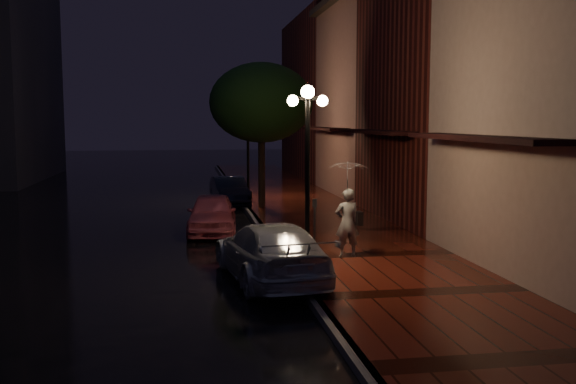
{
  "coord_description": "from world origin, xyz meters",
  "views": [
    {
      "loc": [
        -2.51,
        -19.71,
        3.66
      ],
      "look_at": [
        0.72,
        0.09,
        1.4
      ],
      "focal_mm": 40.0,
      "sensor_mm": 36.0,
      "label": 1
    }
  ],
  "objects_px": {
    "navy_car": "(229,191)",
    "woman_with_umbrella": "(348,194)",
    "street_tree": "(262,105)",
    "parking_meter": "(315,218)",
    "streetlamp_far": "(248,144)",
    "pink_car": "(212,214)",
    "silver_car": "(270,252)",
    "streetlamp_near": "(307,165)"
  },
  "relations": [
    {
      "from": "streetlamp_near",
      "to": "parking_meter",
      "type": "height_order",
      "value": "streetlamp_near"
    },
    {
      "from": "streetlamp_near",
      "to": "woman_with_umbrella",
      "type": "height_order",
      "value": "streetlamp_near"
    },
    {
      "from": "pink_car",
      "to": "silver_car",
      "type": "distance_m",
      "value": 6.55
    },
    {
      "from": "pink_car",
      "to": "navy_car",
      "type": "distance_m",
      "value": 6.81
    },
    {
      "from": "silver_car",
      "to": "streetlamp_far",
      "type": "bearing_deg",
      "value": -101.28
    },
    {
      "from": "streetlamp_far",
      "to": "woman_with_umbrella",
      "type": "distance_m",
      "value": 13.02
    },
    {
      "from": "street_tree",
      "to": "parking_meter",
      "type": "bearing_deg",
      "value": -87.43
    },
    {
      "from": "silver_car",
      "to": "pink_car",
      "type": "bearing_deg",
      "value": -88.47
    },
    {
      "from": "pink_car",
      "to": "parking_meter",
      "type": "distance_m",
      "value": 4.52
    },
    {
      "from": "streetlamp_near",
      "to": "pink_car",
      "type": "height_order",
      "value": "streetlamp_near"
    },
    {
      "from": "streetlamp_near",
      "to": "street_tree",
      "type": "height_order",
      "value": "street_tree"
    },
    {
      "from": "streetlamp_far",
      "to": "parking_meter",
      "type": "relative_size",
      "value": 3.15
    },
    {
      "from": "streetlamp_near",
      "to": "navy_car",
      "type": "bearing_deg",
      "value": 94.29
    },
    {
      "from": "navy_car",
      "to": "silver_car",
      "type": "relative_size",
      "value": 0.8
    },
    {
      "from": "street_tree",
      "to": "parking_meter",
      "type": "distance_m",
      "value": 9.3
    },
    {
      "from": "parking_meter",
      "to": "silver_car",
      "type": "bearing_deg",
      "value": -105.05
    },
    {
      "from": "woman_with_umbrella",
      "to": "pink_car",
      "type": "bearing_deg",
      "value": -59.21
    },
    {
      "from": "streetlamp_near",
      "to": "streetlamp_far",
      "type": "bearing_deg",
      "value": 90.0
    },
    {
      "from": "street_tree",
      "to": "pink_car",
      "type": "bearing_deg",
      "value": -113.94
    },
    {
      "from": "streetlamp_far",
      "to": "pink_car",
      "type": "xyz_separation_m",
      "value": [
        -1.98,
        -8.05,
        -1.96
      ]
    },
    {
      "from": "woman_with_umbrella",
      "to": "parking_meter",
      "type": "distance_m",
      "value": 1.59
    },
    {
      "from": "street_tree",
      "to": "woman_with_umbrella",
      "type": "xyz_separation_m",
      "value": [
        1.0,
        -9.92,
        -2.46
      ]
    },
    {
      "from": "parking_meter",
      "to": "street_tree",
      "type": "bearing_deg",
      "value": 107.19
    },
    {
      "from": "streetlamp_near",
      "to": "pink_car",
      "type": "distance_m",
      "value": 6.56
    },
    {
      "from": "streetlamp_near",
      "to": "pink_car",
      "type": "xyz_separation_m",
      "value": [
        -1.98,
        5.95,
        -1.96
      ]
    },
    {
      "from": "parking_meter",
      "to": "streetlamp_far",
      "type": "bearing_deg",
      "value": 107.79
    },
    {
      "from": "pink_car",
      "to": "navy_car",
      "type": "height_order",
      "value": "pink_car"
    },
    {
      "from": "street_tree",
      "to": "parking_meter",
      "type": "height_order",
      "value": "street_tree"
    },
    {
      "from": "streetlamp_far",
      "to": "woman_with_umbrella",
      "type": "relative_size",
      "value": 1.74
    },
    {
      "from": "pink_car",
      "to": "woman_with_umbrella",
      "type": "xyz_separation_m",
      "value": [
        3.24,
        -4.88,
        1.15
      ]
    },
    {
      "from": "street_tree",
      "to": "woman_with_umbrella",
      "type": "bearing_deg",
      "value": -84.27
    },
    {
      "from": "pink_car",
      "to": "silver_car",
      "type": "height_order",
      "value": "silver_car"
    },
    {
      "from": "street_tree",
      "to": "navy_car",
      "type": "height_order",
      "value": "street_tree"
    },
    {
      "from": "parking_meter",
      "to": "streetlamp_near",
      "type": "bearing_deg",
      "value": -91.23
    },
    {
      "from": "navy_car",
      "to": "woman_with_umbrella",
      "type": "xyz_separation_m",
      "value": [
        2.2,
        -11.61,
        1.17
      ]
    },
    {
      "from": "pink_car",
      "to": "silver_car",
      "type": "relative_size",
      "value": 0.81
    },
    {
      "from": "street_tree",
      "to": "woman_with_umbrella",
      "type": "distance_m",
      "value": 10.27
    },
    {
      "from": "streetlamp_far",
      "to": "parking_meter",
      "type": "xyz_separation_m",
      "value": [
        0.65,
        -11.71,
        -1.62
      ]
    },
    {
      "from": "silver_car",
      "to": "parking_meter",
      "type": "distance_m",
      "value": 3.25
    },
    {
      "from": "navy_car",
      "to": "woman_with_umbrella",
      "type": "distance_m",
      "value": 11.87
    },
    {
      "from": "pink_car",
      "to": "street_tree",
      "type": "bearing_deg",
      "value": 70.44
    },
    {
      "from": "pink_car",
      "to": "parking_meter",
      "type": "relative_size",
      "value": 2.76
    }
  ]
}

